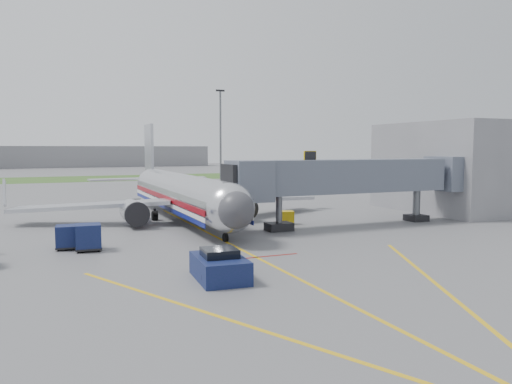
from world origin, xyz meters
name	(u,v)px	position (x,y,z in m)	size (l,w,h in m)	color
ground	(235,246)	(0.00, 0.00, 0.00)	(400.00, 400.00, 0.00)	#565659
grass_strip	(101,178)	(0.00, 90.00, 0.01)	(300.00, 25.00, 0.01)	#2D4C1E
apron_markings	(279,269)	(0.00, -7.40, 0.00)	(21.52, 50.00, 0.01)	gold
airliner	(181,193)	(0.00, 15.25, 2.65)	(32.10, 35.67, 10.25)	silver
jet_bridge	(347,177)	(12.86, 5.00, 4.47)	(25.30, 4.00, 6.90)	slate
terminal	(450,167)	(30.00, 10.00, 5.00)	(10.00, 16.00, 10.00)	slate
light_mast_right	(220,132)	(25.00, 75.00, 10.78)	(2.00, 0.44, 20.40)	#595B60
distant_terminal	(50,157)	(-10.00, 170.00, 4.00)	(120.00, 14.00, 8.00)	slate
pushback_tug	(220,266)	(-4.00, -8.25, 0.71)	(2.78, 4.26, 1.71)	#0D1A3A
baggage_cart_a	(67,237)	(-11.23, 3.76, 0.86)	(1.69, 1.69, 1.69)	#0D1A3A
baggage_cart_b	(88,237)	(-9.92, 2.58, 0.95)	(1.82, 1.82, 1.87)	#0D1A3A
baggage_cart_c	(76,236)	(-10.65, 4.14, 0.84)	(1.69, 1.69, 1.64)	#0D1A3A
belt_loader	(138,216)	(-4.16, 15.69, 0.49)	(1.64, 4.15, 1.98)	#0D1A3A
ground_power_cart	(285,218)	(8.10, 8.00, 0.62)	(1.80, 1.45, 1.25)	gold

